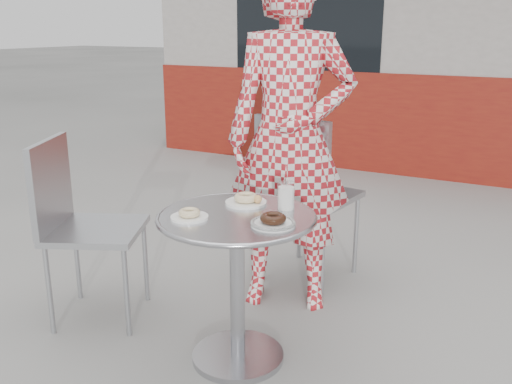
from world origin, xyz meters
The scene contains 10 objects.
ground centered at (0.00, 0.00, 0.00)m, with size 60.00×60.00×0.00m, color gray.
storefront centered at (0.00, 5.56, 1.49)m, with size 6.02×4.55×3.00m.
bistro_table centered at (0.05, -0.02, 0.52)m, with size 0.68×0.68×0.69m.
chair_far centered at (-0.02, 0.95, 0.30)m, with size 0.53×0.53×0.98m.
chair_left centered at (-0.78, 0.00, 0.28)m, with size 0.59×0.58×0.92m.
seated_person centered at (0.00, 0.62, 0.89)m, with size 0.65×0.43×1.78m, color maroon.
plate_far centered at (0.01, 0.14, 0.70)m, with size 0.18×0.18×0.05m.
plate_near centered at (-0.10, -0.15, 0.70)m, with size 0.16×0.16×0.04m.
plate_checker centered at (0.24, -0.06, 0.70)m, with size 0.18×0.18×0.05m.
milk_cup centered at (0.20, 0.16, 0.74)m, with size 0.07×0.07×0.12m.
Camera 1 is at (1.18, -1.98, 1.45)m, focal length 40.00 mm.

